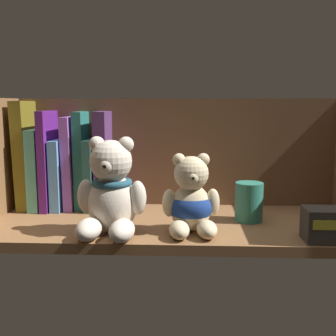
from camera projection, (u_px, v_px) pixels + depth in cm
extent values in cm
cube|color=brown|center=(174.00, 226.00, 86.30)|extent=(74.68, 29.34, 2.00)
cube|color=brown|center=(176.00, 156.00, 99.43)|extent=(77.08, 1.20, 27.38)
cube|color=brown|center=(28.00, 155.00, 97.06)|extent=(3.30, 12.10, 24.81)
cube|color=#59B5AA|center=(41.00, 168.00, 97.40)|extent=(2.39, 13.95, 18.44)
cube|color=#581C74|center=(51.00, 159.00, 96.98)|extent=(1.76, 14.39, 22.58)
cube|color=#5996CF|center=(62.00, 173.00, 97.37)|extent=(2.17, 13.41, 16.06)
cube|color=#A35CC5|center=(72.00, 162.00, 96.86)|extent=(2.41, 11.23, 21.24)
cube|color=#267068|center=(82.00, 160.00, 96.66)|extent=(2.10, 9.55, 22.37)
cube|color=#2C5954|center=(93.00, 173.00, 97.03)|extent=(1.90, 13.02, 16.20)
cube|color=#4D2C5D|center=(104.00, 160.00, 96.42)|extent=(2.77, 11.46, 22.45)
ellipsoid|color=beige|center=(113.00, 204.00, 78.31)|extent=(9.41, 8.63, 11.07)
sphere|color=beige|center=(111.00, 161.00, 76.52)|extent=(7.87, 7.87, 7.87)
sphere|color=beige|center=(97.00, 144.00, 76.95)|extent=(2.95, 2.95, 2.95)
sphere|color=beige|center=(126.00, 145.00, 76.23)|extent=(2.95, 2.95, 2.95)
sphere|color=beige|center=(107.00, 166.00, 73.86)|extent=(2.95, 2.95, 2.95)
sphere|color=black|center=(105.00, 166.00, 72.83)|extent=(1.03, 1.03, 1.03)
ellipsoid|color=beige|center=(89.00, 229.00, 74.10)|extent=(5.06, 7.74, 3.93)
ellipsoid|color=beige|center=(122.00, 231.00, 73.30)|extent=(5.06, 7.74, 3.93)
ellipsoid|color=beige|center=(86.00, 196.00, 78.21)|extent=(3.46, 3.46, 6.39)
ellipsoid|color=beige|center=(138.00, 198.00, 76.90)|extent=(3.46, 3.46, 6.39)
torus|color=#244E60|center=(112.00, 183.00, 77.70)|extent=(7.55, 7.55, 1.42)
ellipsoid|color=beige|center=(191.00, 208.00, 78.87)|extent=(7.77, 7.13, 9.14)
sphere|color=beige|center=(191.00, 173.00, 77.39)|extent=(6.50, 6.50, 6.50)
sphere|color=beige|center=(179.00, 160.00, 77.33)|extent=(2.44, 2.44, 2.44)
sphere|color=beige|center=(203.00, 160.00, 77.58)|extent=(2.44, 2.44, 2.44)
sphere|color=beige|center=(193.00, 178.00, 75.18)|extent=(2.44, 2.44, 2.44)
sphere|color=black|center=(193.00, 178.00, 74.32)|extent=(0.85, 0.85, 0.85)
ellipsoid|color=beige|center=(179.00, 230.00, 74.90)|extent=(4.25, 6.43, 3.25)
ellipsoid|color=beige|center=(207.00, 229.00, 75.17)|extent=(4.25, 6.43, 3.25)
ellipsoid|color=beige|center=(169.00, 203.00, 78.02)|extent=(2.89, 2.89, 5.28)
ellipsoid|color=beige|center=(213.00, 202.00, 78.47)|extent=(2.89, 2.89, 5.28)
ellipsoid|color=navy|center=(191.00, 207.00, 78.84)|extent=(8.41, 7.77, 6.40)
cylinder|color=#2D7A66|center=(249.00, 202.00, 85.98)|extent=(5.77, 5.77, 8.10)
cube|color=#38332D|center=(330.00, 225.00, 73.49)|extent=(9.26, 5.64, 5.92)
cube|color=gold|center=(336.00, 225.00, 70.51)|extent=(7.87, 0.16, 1.66)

